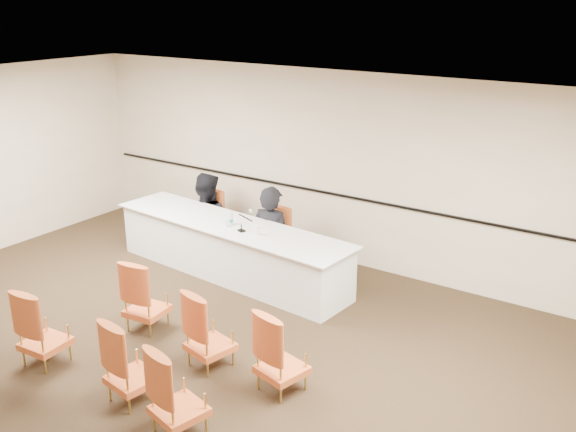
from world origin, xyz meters
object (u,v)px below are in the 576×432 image
object	(u,v)px
aud_chair_front_left	(146,294)
aud_chair_front_right	(282,351)
drinking_glass	(226,223)
aud_chair_back_mid	(131,360)
microphone	(241,221)
water_bottle	(231,218)
aud_chair_back_right	(178,391)
panel_table	(231,249)
coffee_cup	(256,230)
panelist_second_chair	(206,219)
panelist_second	(207,226)
panelist_main_chair	(272,239)
panelist_main	(272,245)
aud_chair_front_mid	(210,329)
aud_chair_back_left	(43,326)

from	to	relation	value
aud_chair_front_left	aud_chair_front_right	xyz separation A→B (m)	(2.19, -0.15, 0.00)
drinking_glass	aud_chair_back_mid	size ratio (longest dim) A/B	0.11
microphone	water_bottle	distance (m)	0.34
aud_chair_front_right	aud_chair_back_right	xyz separation A→B (m)	(-0.41, -1.15, 0.00)
panel_table	coffee_cup	world-z (taller)	coffee_cup
microphone	panelist_second_chair	bearing A→B (deg)	168.72
panelist_second	coffee_cup	distance (m)	1.95
aud_chair_front_right	panelist_second_chair	bearing A→B (deg)	154.58
panelist_main_chair	panel_table	bearing A→B (deg)	-117.21
panelist_main_chair	microphone	bearing A→B (deg)	-85.98
panelist_second	aud_chair_back_right	size ratio (longest dim) A/B	1.94
panelist_main	microphone	distance (m)	0.95
panelist_main	aud_chair_front_mid	distance (m)	2.89
water_bottle	aud_chair_front_left	xyz separation A→B (m)	(0.13, -1.88, -0.45)
panelist_main	panelist_main_chair	xyz separation A→B (m)	(0.00, 0.00, 0.10)
panelist_second_chair	aud_chair_back_mid	world-z (taller)	same
water_bottle	aud_chair_front_right	bearing A→B (deg)	-41.23
aud_chair_front_left	aud_chair_back_mid	size ratio (longest dim) A/B	1.00
microphone	aud_chair_back_right	bearing A→B (deg)	-42.69
drinking_glass	aud_chair_back_right	distance (m)	3.64
panel_table	aud_chair_front_left	xyz separation A→B (m)	(0.17, -1.90, 0.06)
panelist_main_chair	aud_chair_back_right	distance (m)	4.09
panelist_main_chair	drinking_glass	bearing A→B (deg)	-110.03
panelist_second	coffee_cup	world-z (taller)	panelist_second
aud_chair_front_mid	panelist_main_chair	bearing A→B (deg)	123.94
aud_chair_back_right	panelist_main_chair	bearing A→B (deg)	126.72
coffee_cup	aud_chair_front_left	distance (m)	1.84
microphone	drinking_glass	xyz separation A→B (m)	(-0.31, 0.04, -0.11)
drinking_glass	coffee_cup	world-z (taller)	coffee_cup
panelist_main_chair	aud_chair_front_left	size ratio (longest dim) A/B	1.00
panelist_second_chair	aud_chair_back_right	distance (m)	4.92
aud_chair_back_mid	panelist_second	bearing A→B (deg)	129.70
aud_chair_front_left	aud_chair_back_left	bearing A→B (deg)	-113.66
coffee_cup	aud_chair_back_right	distance (m)	3.35
panelist_main_chair	water_bottle	size ratio (longest dim) A/B	4.50
aud_chair_front_mid	coffee_cup	bearing A→B (deg)	124.85
panelist_second	aud_chair_front_left	distance (m)	2.87
aud_chair_back_mid	aud_chair_front_mid	bearing A→B (deg)	84.65
panelist_main	panelist_second_chair	bearing A→B (deg)	-8.03
panelist_second	aud_chair_back_left	distance (m)	3.91
panelist_second	panelist_second_chair	xyz separation A→B (m)	(0.00, 0.00, 0.11)
drinking_glass	aud_chair_back_right	bearing A→B (deg)	-58.05
panel_table	aud_chair_front_mid	size ratio (longest dim) A/B	4.31
panelist_second	aud_chair_front_right	world-z (taller)	panelist_second
aud_chair_front_right	aud_chair_back_mid	xyz separation A→B (m)	(-1.19, -1.02, 0.00)
panel_table	panelist_second_chair	distance (m)	1.27
aud_chair_front_left	aud_chair_back_right	xyz separation A→B (m)	(1.78, -1.30, 0.00)
coffee_cup	aud_chair_back_right	xyz separation A→B (m)	(1.34, -3.04, -0.42)
panel_table	coffee_cup	xyz separation A→B (m)	(0.60, -0.16, 0.48)
aud_chair_back_right	aud_chair_front_mid	bearing A→B (deg)	130.07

